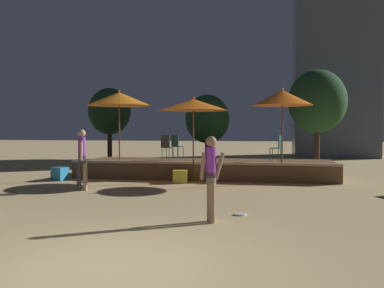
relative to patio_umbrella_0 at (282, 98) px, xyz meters
name	(u,v)px	position (x,y,z in m)	size (l,w,h in m)	color
ground_plane	(105,267)	(-2.42, -9.30, -2.81)	(120.00, 120.00, 0.00)	tan
wooden_deck	(207,169)	(-2.77, 1.51, -2.52)	(9.38, 3.22, 0.66)	brown
patio_umbrella_0	(282,98)	(0.00, 0.00, 0.00)	(2.00, 2.00, 3.15)	brown
patio_umbrella_1	(193,105)	(-2.97, -0.09, -0.20)	(2.37, 2.37, 2.89)	brown
patio_umbrella_2	(119,99)	(-5.74, 0.18, 0.06)	(2.29, 2.29, 3.19)	brown
cube_seat_1	(60,174)	(-7.62, -0.66, -2.59)	(0.56, 0.56, 0.45)	#2D9EDB
cube_seat_2	(180,177)	(-3.33, -0.59, -2.61)	(0.54, 0.54, 0.42)	yellow
person_1	(211,176)	(-1.45, -6.40, -1.93)	(0.49, 0.28, 1.65)	#997051
person_2	(82,157)	(-5.74, -2.90, -1.84)	(0.29, 0.49, 1.77)	tan
bistro_chair_0	(278,145)	(-0.13, 0.90, -1.60)	(0.43, 0.43, 0.90)	#1E4C47
bistro_chair_1	(176,144)	(-3.96, 1.61, -1.60)	(0.46, 0.47, 0.90)	#1E4C47
bistro_chair_2	(166,145)	(-4.09, 0.59, -1.60)	(0.42, 0.43, 0.90)	#2D3338
frisbee_disc	(240,214)	(-0.95, -5.62, -2.80)	(0.25, 0.25, 0.03)	white
background_tree_0	(317,102)	(1.88, 7.89, 0.36)	(2.90, 2.90, 4.78)	#3D2B1C
background_tree_1	(110,112)	(-10.02, 10.03, 0.04)	(2.56, 2.56, 4.28)	#3D2B1C
background_tree_2	(207,119)	(-4.13, 10.62, -0.43)	(2.61, 2.61, 3.83)	#3D2B1C
distant_building	(334,69)	(3.62, 15.21, 2.98)	(5.11, 4.70, 11.58)	#4C5666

